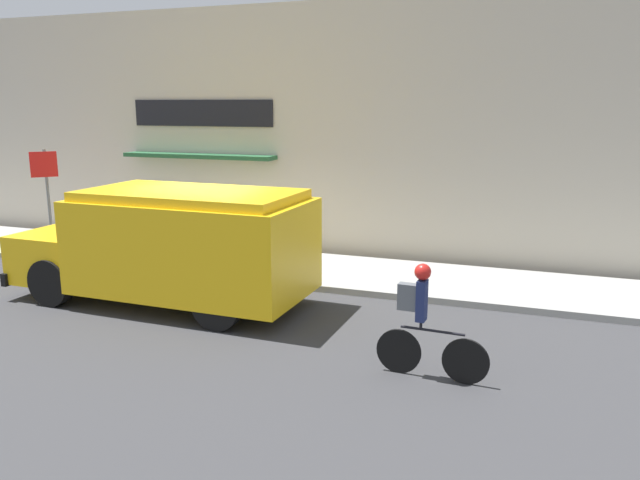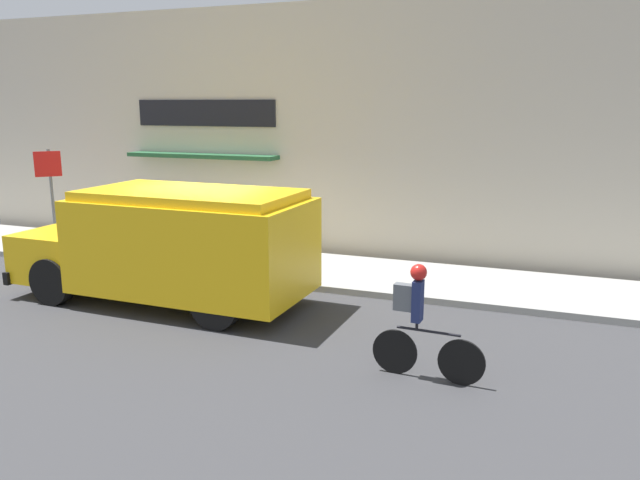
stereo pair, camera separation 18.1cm
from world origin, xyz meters
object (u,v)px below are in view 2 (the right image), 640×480
school_bus (173,244)px  trash_bin (175,238)px  cyclist (420,322)px  stop_sign_post (50,183)px

school_bus → trash_bin: size_ratio=7.48×
cyclist → stop_sign_post: bearing=161.7°
cyclist → school_bus: bearing=164.7°
stop_sign_post → trash_bin: bearing=13.0°
school_bus → stop_sign_post: bearing=157.1°
school_bus → trash_bin: bearing=124.9°
cyclist → stop_sign_post: (-9.77, 3.80, 0.98)m
stop_sign_post → trash_bin: stop_sign_post is taller
stop_sign_post → school_bus: bearing=-24.1°
school_bus → cyclist: (4.90, -1.62, -0.32)m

